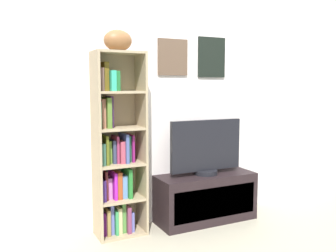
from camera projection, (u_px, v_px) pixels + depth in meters
back_wall at (180, 98)px, 3.50m from camera, size 4.80×0.08×2.34m
bookshelf at (115, 155)px, 3.13m from camera, size 0.42×0.27×1.57m
football at (118, 41)px, 3.01m from camera, size 0.27×0.21×0.17m
tv_stand at (206, 197)px, 3.49m from camera, size 0.95×0.37×0.45m
television at (206, 148)px, 3.43m from camera, size 0.73×0.22×0.52m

